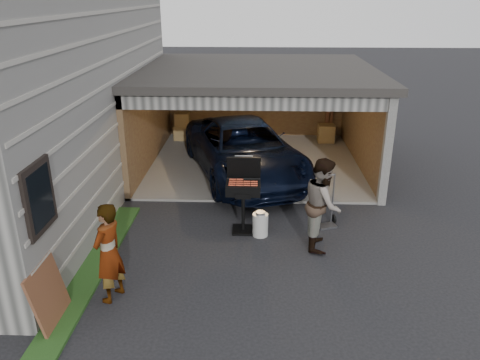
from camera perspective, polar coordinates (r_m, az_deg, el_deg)
The scene contains 10 objects.
ground at distance 8.66m, azimuth -3.62°, elevation -12.40°, with size 80.00×80.00×0.00m, color black.
groundcover_strip at distance 8.38m, azimuth -20.40°, elevation -15.03°, with size 0.50×8.00×0.06m, color #193814.
garage at distance 14.24m, azimuth 1.95°, elevation 9.64°, with size 6.80×6.30×2.90m.
minivan at distance 13.07m, azimuth 0.52°, elevation 3.49°, with size 2.51×5.45×1.51m, color black.
woman at distance 8.10m, azimuth -15.74°, elevation -8.55°, with size 0.64×0.42×1.76m, color #C8D8FC.
man at distance 9.50m, azimuth 10.06°, elevation -2.86°, with size 0.93×0.72×1.91m, color #3F2219.
bbq_grill at distance 9.96m, azimuth 0.40°, elevation -1.22°, with size 0.73×0.64×1.62m.
propane_tank at distance 10.08m, azimuth 2.48°, elevation -5.47°, with size 0.34×0.34×0.50m, color silver.
plywood_panel at distance 8.04m, azimuth -22.32°, elevation -12.80°, with size 0.04×0.94×1.05m, color brown.
hand_truck at distance 10.67m, azimuth 10.42°, elevation -4.32°, with size 0.54×0.48×1.21m.
Camera 1 is at (0.80, -7.13, 4.86)m, focal length 35.00 mm.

